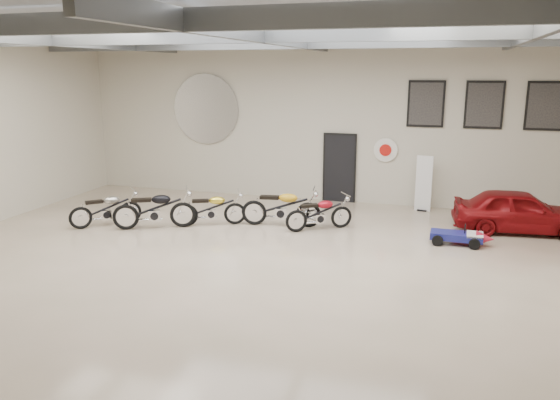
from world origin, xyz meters
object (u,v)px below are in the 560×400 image
(motorcycle_gold, at_px, (211,208))
(motorcycle_red, at_px, (319,212))
(banner_stand, at_px, (424,182))
(vintage_car, at_px, (519,211))
(motorcycle_black, at_px, (154,208))
(motorcycle_yellow, at_px, (281,206))
(go_kart, at_px, (462,234))
(motorcycle_silver, at_px, (106,208))

(motorcycle_gold, relative_size, motorcycle_red, 1.01)
(banner_stand, distance_m, motorcycle_gold, 6.26)
(vintage_car, bearing_deg, banner_stand, 53.19)
(motorcycle_black, bearing_deg, motorcycle_red, -11.56)
(motorcycle_yellow, xyz_separation_m, go_kart, (4.59, -0.27, -0.28))
(banner_stand, relative_size, vintage_car, 0.53)
(motorcycle_black, bearing_deg, vintage_car, -11.68)
(motorcycle_silver, relative_size, go_kart, 1.25)
(banner_stand, relative_size, go_kart, 1.16)
(go_kart, bearing_deg, banner_stand, 110.99)
(motorcycle_yellow, bearing_deg, motorcycle_silver, -171.76)
(motorcycle_yellow, relative_size, vintage_car, 0.64)
(motorcycle_silver, xyz_separation_m, motorcycle_yellow, (4.48, 1.34, 0.06))
(motorcycle_gold, distance_m, motorcycle_yellow, 1.88)
(banner_stand, bearing_deg, vintage_car, -23.13)
(motorcycle_black, xyz_separation_m, vintage_car, (9.10, 2.44, 0.01))
(motorcycle_gold, relative_size, go_kart, 1.24)
(motorcycle_red, bearing_deg, go_kart, -38.32)
(motorcycle_black, relative_size, motorcycle_red, 1.16)
(motorcycle_black, relative_size, vintage_car, 0.64)
(banner_stand, height_order, motorcycle_black, banner_stand)
(motorcycle_silver, xyz_separation_m, vintage_car, (10.47, 2.61, 0.08))
(banner_stand, relative_size, motorcycle_black, 0.82)
(motorcycle_black, distance_m, go_kart, 7.76)
(motorcycle_silver, xyz_separation_m, go_kart, (9.06, 1.08, -0.21))
(motorcycle_silver, height_order, motorcycle_black, motorcycle_black)
(motorcycle_silver, bearing_deg, motorcycle_gold, -26.09)
(banner_stand, bearing_deg, motorcycle_silver, -144.59)
(motorcycle_yellow, bearing_deg, go_kart, -11.76)
(banner_stand, xyz_separation_m, motorcycle_gold, (-5.35, -3.23, -0.39))
(banner_stand, relative_size, motorcycle_gold, 0.94)
(motorcycle_silver, distance_m, vintage_car, 10.79)
(motorcycle_gold, distance_m, motorcycle_red, 2.90)
(motorcycle_gold, xyz_separation_m, vintage_car, (7.81, 1.73, 0.08))
(motorcycle_black, distance_m, vintage_car, 9.43)
(motorcycle_black, bearing_deg, go_kart, -19.95)
(motorcycle_silver, bearing_deg, motorcycle_black, -37.56)
(banner_stand, xyz_separation_m, motorcycle_red, (-2.48, -2.82, -0.39))
(motorcycle_gold, bearing_deg, vintage_car, -12.25)
(banner_stand, height_order, go_kart, banner_stand)
(motorcycle_gold, relative_size, motorcycle_yellow, 0.87)
(banner_stand, height_order, motorcycle_yellow, banner_stand)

